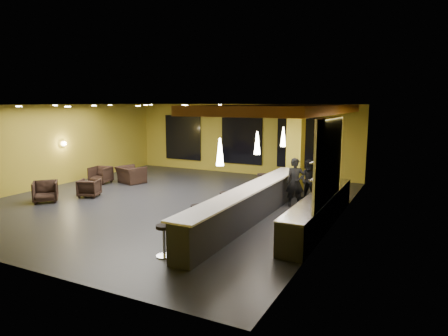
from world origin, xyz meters
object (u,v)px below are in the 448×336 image
at_px(pendant_2, 283,137).
at_px(staff_b, 310,180).
at_px(pendant_0, 220,152).
at_px(bar_stool_4, 262,182).
at_px(armchair_b, 89,188).
at_px(bar_stool_0, 164,237).
at_px(armchair_d, 131,175).
at_px(column, 296,149).
at_px(armchair_c, 101,175).
at_px(bar_stool_3, 253,192).
at_px(pendant_1, 257,143).
at_px(bar_stool_1, 198,215).
at_px(prep_counter, 320,211).
at_px(armchair_a, 45,192).
at_px(bar_counter, 250,205).
at_px(bar_stool_2, 226,202).
at_px(staff_a, 295,183).
at_px(staff_c, 321,179).

relative_size(pendant_2, staff_b, 0.46).
bearing_deg(pendant_0, bar_stool_4, 99.52).
height_order(armchair_b, bar_stool_0, bar_stool_0).
bearing_deg(armchair_d, column, -148.99).
relative_size(armchair_c, bar_stool_3, 1.11).
bearing_deg(armchair_b, armchair_d, -106.69).
height_order(pendant_1, bar_stool_4, pendant_1).
height_order(bar_stool_0, bar_stool_1, bar_stool_1).
bearing_deg(prep_counter, pendant_1, 180.00).
bearing_deg(pendant_2, pendant_1, -90.00).
xyz_separation_m(pendant_2, armchair_c, (-8.23, -0.70, -1.97)).
bearing_deg(bar_stool_0, staff_b, 76.77).
height_order(column, armchair_a, column).
bearing_deg(bar_stool_3, bar_counter, -70.05).
height_order(prep_counter, armchair_b, prep_counter).
height_order(column, staff_b, column).
xyz_separation_m(bar_stool_2, bar_stool_4, (-0.12, 3.39, 0.01)).
xyz_separation_m(bar_counter, pendant_0, (0.00, -2.00, 1.85)).
height_order(pendant_1, bar_stool_3, pendant_1).
bearing_deg(bar_stool_3, prep_counter, -25.99).
height_order(prep_counter, bar_stool_4, bar_stool_4).
bearing_deg(staff_a, bar_counter, -131.29).
relative_size(staff_a, armchair_b, 2.28).
bearing_deg(prep_counter, pendant_0, -128.66).
bearing_deg(pendant_1, armchair_a, -167.58).
height_order(armchair_d, bar_stool_4, bar_stool_4).
relative_size(staff_c, bar_stool_4, 1.95).
distance_m(armchair_d, bar_stool_4, 6.20).
bearing_deg(column, pendant_2, -90.00).
height_order(prep_counter, staff_b, staff_b).
bearing_deg(armchair_a, prep_counter, -36.24).
distance_m(prep_counter, column, 4.75).
distance_m(prep_counter, armchair_a, 9.72).
bearing_deg(bar_counter, bar_stool_2, -171.87).
bearing_deg(armchair_a, bar_stool_3, -22.99).
bearing_deg(staff_b, pendant_1, -98.76).
distance_m(prep_counter, pendant_2, 3.73).
bearing_deg(bar_stool_3, staff_c, 37.13).
height_order(bar_counter, pendant_0, pendant_0).
height_order(armchair_a, bar_stool_2, bar_stool_2).
distance_m(pendant_2, armchair_d, 7.35).
distance_m(pendant_1, staff_a, 2.43).
distance_m(bar_stool_1, bar_stool_3, 3.46).
height_order(prep_counter, staff_a, staff_a).
bearing_deg(armchair_c, armchair_d, 21.59).
height_order(bar_stool_2, bar_stool_4, bar_stool_4).
relative_size(prep_counter, staff_b, 3.95).
xyz_separation_m(bar_counter, bar_stool_2, (-0.77, -0.11, 0.04)).
distance_m(bar_counter, armchair_c, 8.55).
relative_size(staff_b, staff_c, 0.90).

